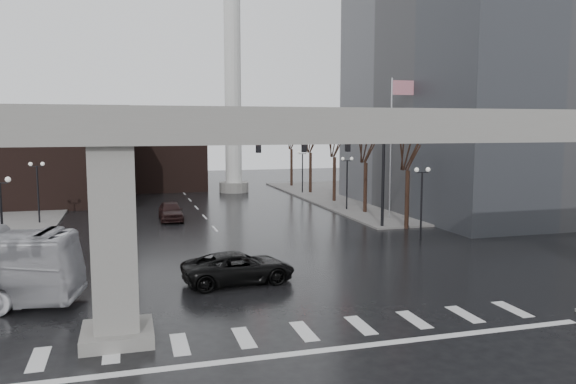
# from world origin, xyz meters

# --- Properties ---
(ground) EXTENTS (160.00, 160.00, 0.00)m
(ground) POSITION_xyz_m (0.00, 0.00, 0.00)
(ground) COLOR black
(ground) RESTS_ON ground
(sidewalk_ne) EXTENTS (28.00, 36.00, 0.15)m
(sidewalk_ne) POSITION_xyz_m (26.00, 36.00, 0.07)
(sidewalk_ne) COLOR slate
(sidewalk_ne) RESTS_ON ground
(elevated_guideway) EXTENTS (48.00, 2.60, 8.70)m
(elevated_guideway) POSITION_xyz_m (1.26, 0.00, 6.88)
(elevated_guideway) COLOR gray
(elevated_guideway) RESTS_ON ground
(building_far_left) EXTENTS (16.00, 14.00, 10.00)m
(building_far_left) POSITION_xyz_m (-14.00, 42.00, 5.00)
(building_far_left) COLOR black
(building_far_left) RESTS_ON ground
(building_far_mid) EXTENTS (10.00, 10.00, 8.00)m
(building_far_mid) POSITION_xyz_m (-2.00, 52.00, 4.00)
(building_far_mid) COLOR black
(building_far_mid) RESTS_ON ground
(smokestack) EXTENTS (3.60, 3.60, 30.00)m
(smokestack) POSITION_xyz_m (6.00, 46.00, 13.35)
(smokestack) COLOR silver
(smokestack) RESTS_ON ground
(signal_mast_arm) EXTENTS (12.12, 0.43, 8.00)m
(signal_mast_arm) POSITION_xyz_m (8.99, 18.80, 5.83)
(signal_mast_arm) COLOR black
(signal_mast_arm) RESTS_ON ground
(flagpole_assembly) EXTENTS (2.06, 0.12, 12.00)m
(flagpole_assembly) POSITION_xyz_m (15.29, 22.00, 7.53)
(flagpole_assembly) COLOR silver
(flagpole_assembly) RESTS_ON ground
(lamp_right_0) EXTENTS (1.22, 0.32, 5.11)m
(lamp_right_0) POSITION_xyz_m (13.50, 14.00, 3.47)
(lamp_right_0) COLOR black
(lamp_right_0) RESTS_ON ground
(lamp_right_1) EXTENTS (1.22, 0.32, 5.11)m
(lamp_right_1) POSITION_xyz_m (13.50, 28.00, 3.47)
(lamp_right_1) COLOR black
(lamp_right_1) RESTS_ON ground
(lamp_right_2) EXTENTS (1.22, 0.32, 5.11)m
(lamp_right_2) POSITION_xyz_m (13.50, 42.00, 3.47)
(lamp_right_2) COLOR black
(lamp_right_2) RESTS_ON ground
(lamp_left_0) EXTENTS (1.22, 0.32, 5.11)m
(lamp_left_0) POSITION_xyz_m (-13.50, 14.00, 3.47)
(lamp_left_0) COLOR black
(lamp_left_0) RESTS_ON ground
(lamp_left_1) EXTENTS (1.22, 0.32, 5.11)m
(lamp_left_1) POSITION_xyz_m (-13.50, 28.00, 3.47)
(lamp_left_1) COLOR black
(lamp_left_1) RESTS_ON ground
(lamp_left_2) EXTENTS (1.22, 0.32, 5.11)m
(lamp_left_2) POSITION_xyz_m (-13.50, 42.00, 3.47)
(lamp_left_2) COLOR black
(lamp_left_2) RESTS_ON ground
(tree_right_0) EXTENTS (1.09, 1.58, 7.50)m
(tree_right_0) POSITION_xyz_m (14.53, 18.02, 2.79)
(tree_right_0) COLOR black
(tree_right_0) RESTS_ON ground
(tree_right_1) EXTENTS (1.09, 1.61, 7.67)m
(tree_right_1) POSITION_xyz_m (14.53, 26.02, 2.85)
(tree_right_1) COLOR black
(tree_right_1) RESTS_ON ground
(tree_right_2) EXTENTS (1.10, 1.63, 7.85)m
(tree_right_2) POSITION_xyz_m (14.53, 34.02, 2.91)
(tree_right_2) COLOR black
(tree_right_2) RESTS_ON ground
(tree_right_3) EXTENTS (1.11, 1.66, 8.02)m
(tree_right_3) POSITION_xyz_m (14.53, 42.02, 2.98)
(tree_right_3) COLOR black
(tree_right_3) RESTS_ON ground
(tree_right_4) EXTENTS (1.12, 1.69, 8.19)m
(tree_right_4) POSITION_xyz_m (14.53, 50.02, 3.04)
(tree_right_4) COLOR black
(tree_right_4) RESTS_ON ground
(pickup_truck) EXTENTS (5.97, 3.17, 1.60)m
(pickup_truck) POSITION_xyz_m (-1.13, 6.44, 0.80)
(pickup_truck) COLOR black
(pickup_truck) RESTS_ON ground
(far_car) EXTENTS (1.93, 4.78, 1.63)m
(far_car) POSITION_xyz_m (-3.01, 26.96, 0.81)
(far_car) COLOR black
(far_car) RESTS_ON ground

